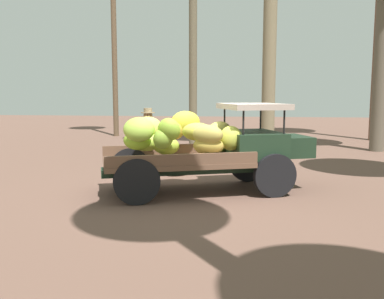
% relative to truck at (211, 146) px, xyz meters
% --- Properties ---
extents(ground_plane, '(60.00, 60.00, 0.00)m').
position_rel_truck_xyz_m(ground_plane, '(-0.36, -0.02, -0.99)').
color(ground_plane, brown).
extents(truck, '(4.66, 2.94, 1.89)m').
position_rel_truck_xyz_m(truck, '(0.00, 0.00, 0.00)').
color(truck, '#1C301F').
rests_on(truck, ground).
extents(farmer, '(0.58, 0.55, 1.75)m').
position_rel_truck_xyz_m(farmer, '(-1.62, 1.04, 0.01)').
color(farmer, '#565467').
rests_on(farmer, ground).
extents(loose_banana_bunch, '(0.73, 0.68, 0.29)m').
position_rel_truck_xyz_m(loose_banana_bunch, '(-1.00, 1.68, -0.85)').
color(loose_banana_bunch, '#85B041').
rests_on(loose_banana_bunch, ground).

